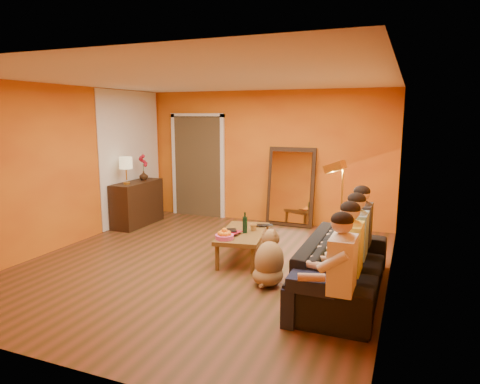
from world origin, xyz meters
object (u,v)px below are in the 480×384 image
at_px(floor_lamp, 341,212).
at_px(person_mid_left, 350,257).
at_px(sofa, 343,267).
at_px(tumbler, 253,227).
at_px(person_mid_right, 356,243).
at_px(table_lamp, 126,171).
at_px(wine_bottle, 245,223).
at_px(person_far_left, 342,274).
at_px(mirror_frame, 291,187).
at_px(sideboard, 137,203).
at_px(dog, 269,257).
at_px(coffee_table, 243,245).
at_px(vase, 144,176).
at_px(laptop, 262,226).
at_px(person_far_right, 361,232).

bearing_deg(floor_lamp, person_mid_left, -62.99).
height_order(sofa, tumbler, sofa).
bearing_deg(person_mid_right, table_lamp, 161.92).
distance_m(person_mid_right, wine_bottle, 1.74).
bearing_deg(person_far_left, person_mid_right, 90.00).
bearing_deg(person_mid_right, person_mid_left, -90.00).
bearing_deg(floor_lamp, person_mid_right, -57.57).
distance_m(mirror_frame, floor_lamp, 2.06).
xyz_separation_m(floor_lamp, wine_bottle, (-1.29, -0.59, -0.14)).
distance_m(sideboard, person_mid_right, 4.70).
bearing_deg(mirror_frame, person_far_left, -67.98).
distance_m(mirror_frame, dog, 3.03).
xyz_separation_m(floor_lamp, person_far_left, (0.36, -2.25, -0.11)).
bearing_deg(person_far_left, dog, 137.72).
height_order(coffee_table, tumbler, tumbler).
distance_m(floor_lamp, dog, 1.51).
bearing_deg(wine_bottle, sideboard, 156.61).
bearing_deg(person_mid_right, wine_bottle, 161.55).
height_order(table_lamp, sofa, table_lamp).
xyz_separation_m(dog, person_far_left, (1.04, -0.95, 0.26)).
bearing_deg(person_mid_left, vase, 149.97).
bearing_deg(coffee_table, person_mid_right, -29.28).
bearing_deg(dog, sideboard, 128.79).
distance_m(person_mid_right, laptop, 1.80).
bearing_deg(sofa, table_lamp, 70.20).
xyz_separation_m(sofa, coffee_table, (-1.57, 0.70, -0.12)).
xyz_separation_m(person_mid_left, wine_bottle, (-1.65, 1.10, -0.03)).
xyz_separation_m(sideboard, person_mid_right, (4.37, -1.73, 0.18)).
bearing_deg(sofa, person_mid_right, -52.43).
distance_m(floor_lamp, wine_bottle, 1.43).
bearing_deg(coffee_table, vase, 142.90).
bearing_deg(table_lamp, floor_lamp, -4.01).
height_order(dog, laptop, dog).
relative_size(table_lamp, person_mid_left, 0.42).
relative_size(coffee_table, person_mid_left, 1.00).
xyz_separation_m(sofa, floor_lamp, (-0.23, 1.25, 0.39)).
xyz_separation_m(sideboard, coffee_table, (2.67, -1.13, -0.21)).
xyz_separation_m(person_mid_left, person_far_right, (0.00, 1.10, 0.00)).
bearing_deg(person_mid_right, tumbler, 155.50).
distance_m(dog, person_mid_right, 1.08).
bearing_deg(wine_bottle, person_far_right, -0.03).
relative_size(mirror_frame, person_mid_right, 1.25).
distance_m(sofa, coffee_table, 1.72).
bearing_deg(person_far_left, mirror_frame, 112.02).
bearing_deg(table_lamp, dog, -25.38).
height_order(coffee_table, floor_lamp, floor_lamp).
distance_m(sideboard, coffee_table, 2.90).
distance_m(mirror_frame, tumbler, 2.11).
bearing_deg(dog, mirror_frame, 78.53).
xyz_separation_m(person_far_left, person_far_right, (0.00, 1.65, 0.00)).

